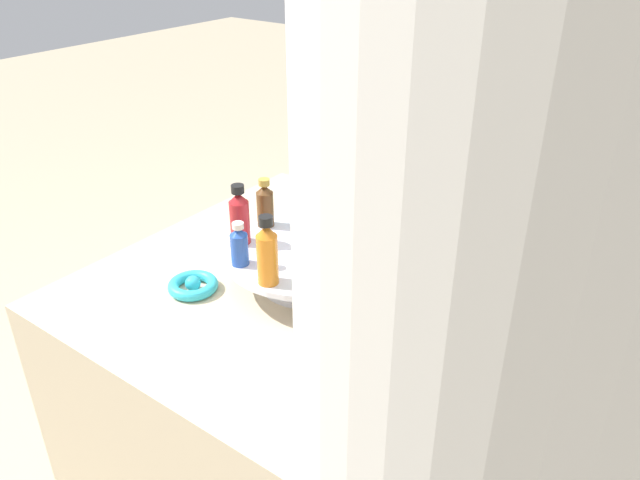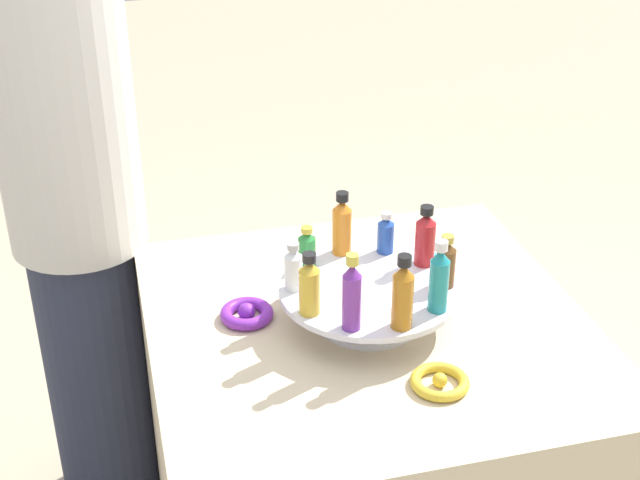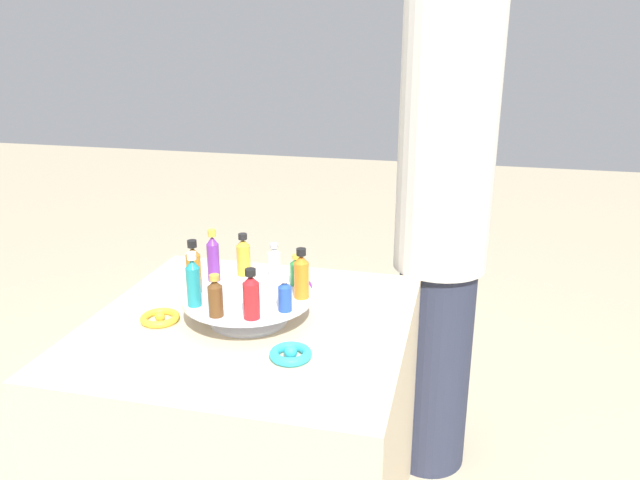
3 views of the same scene
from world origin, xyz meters
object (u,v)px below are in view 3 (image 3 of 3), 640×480
object	(u,v)px
bottle_amber	(194,268)
ribbon_bow_gold	(160,318)
ribbon_bow_purple	(295,286)
bottle_orange	(301,275)
bottle_blue	(285,295)
display_stand	(248,303)
bottle_red	(251,296)
bottle_gold	(243,256)
bottle_brown	(215,297)
ribbon_bow_teal	(291,354)
bottle_purple	(213,257)
bottle_teal	(193,281)
bottle_clear	(274,261)
bottle_green	(296,271)
person_figure	(442,222)

from	to	relation	value
bottle_amber	ribbon_bow_gold	distance (m)	0.16
ribbon_bow_purple	bottle_orange	bearing A→B (deg)	-159.52
bottle_blue	display_stand	bearing A→B (deg)	59.93
display_stand	bottle_red	xyz separation A→B (m)	(-0.13, -0.06, 0.08)
display_stand	bottle_gold	world-z (taller)	bottle_gold
bottle_amber	bottle_brown	world-z (taller)	bottle_amber
ribbon_bow_teal	ribbon_bow_purple	world-z (taller)	ribbon_bow_purple
bottle_purple	bottle_brown	world-z (taller)	bottle_purple
bottle_orange	ribbon_bow_teal	world-z (taller)	bottle_orange
bottle_amber	bottle_brown	xyz separation A→B (m)	(-0.13, -0.11, -0.02)
display_stand	bottle_teal	distance (m)	0.17
bottle_clear	bottle_orange	bearing A→B (deg)	-138.07
bottle_teal	bottle_green	world-z (taller)	bottle_teal
ribbon_bow_gold	ribbon_bow_teal	xyz separation A→B (m)	(-0.11, -0.40, 0.00)
bottle_gold	bottle_amber	xyz separation A→B (m)	(-0.15, 0.08, 0.01)
bottle_purple	display_stand	bearing A→B (deg)	-120.07
bottle_brown	bottle_red	size ratio (longest dim) A/B	0.85
bottle_orange	bottle_blue	bearing A→B (deg)	167.93
bottle_teal	ribbon_bow_purple	xyz separation A→B (m)	(0.32, -0.17, -0.13)
bottle_amber	person_figure	size ratio (longest dim) A/B	0.08
ribbon_bow_purple	ribbon_bow_gold	bearing A→B (deg)	134.45
bottle_gold	bottle_red	xyz separation A→B (m)	(-0.26, -0.12, 0.00)
bottle_green	bottle_clear	bearing A→B (deg)	59.93
display_stand	bottle_clear	xyz separation A→B (m)	(0.14, -0.03, 0.07)
bottle_brown	bottle_blue	size ratio (longest dim) A/B	1.21
bottle_clear	bottle_blue	distance (m)	0.23
display_stand	ribbon_bow_gold	world-z (taller)	display_stand
bottle_green	ribbon_bow_purple	size ratio (longest dim) A/B	0.83
bottle_green	ribbon_bow_teal	xyz separation A→B (m)	(-0.27, -0.06, -0.10)
display_stand	bottle_gold	xyz separation A→B (m)	(0.13, 0.06, 0.08)
bottle_blue	ribbon_bow_purple	xyz separation A→B (m)	(0.30, 0.06, -0.10)
bottle_gold	ribbon_bow_purple	size ratio (longest dim) A/B	1.18
bottle_amber	bottle_orange	size ratio (longest dim) A/B	1.07
display_stand	person_figure	xyz separation A→B (m)	(0.54, -0.47, 0.10)
bottle_gold	bottle_green	xyz separation A→B (m)	(-0.04, -0.17, -0.02)
bottle_orange	person_figure	xyz separation A→B (m)	(0.52, -0.33, 0.01)
bottle_brown	ribbon_bow_teal	xyz separation A→B (m)	(-0.03, -0.20, -0.11)
ribbon_bow_purple	bottle_purple	bearing A→B (deg)	129.68
bottle_orange	person_figure	size ratio (longest dim) A/B	0.08
bottle_brown	ribbon_bow_purple	size ratio (longest dim) A/B	1.03
bottle_green	ribbon_bow_purple	bearing A→B (deg)	18.28
bottle_orange	ribbon_bow_purple	world-z (taller)	bottle_orange
display_stand	bottle_red	size ratio (longest dim) A/B	2.74
bottle_purple	bottle_red	world-z (taller)	bottle_purple
bottle_green	ribbon_bow_purple	distance (m)	0.17
bottle_clear	bottle_amber	xyz separation A→B (m)	(-0.16, 0.17, 0.02)
person_figure	bottle_blue	bearing A→B (deg)	11.63
bottle_orange	ribbon_bow_teal	bearing A→B (deg)	-172.98
bottle_amber	bottle_red	distance (m)	0.23
bottle_amber	person_figure	distance (m)	0.83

